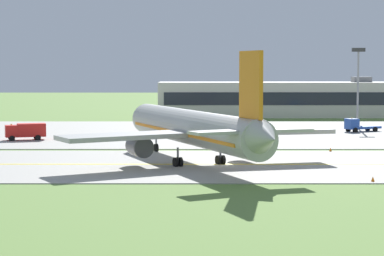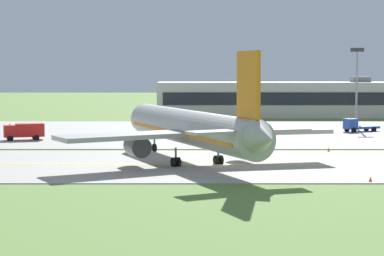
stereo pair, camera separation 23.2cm
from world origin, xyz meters
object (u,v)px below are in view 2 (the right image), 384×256
(service_truck_baggage, at_px, (26,131))
(service_truck_fuel, at_px, (358,125))
(airplane_lead, at_px, (194,129))
(apron_light_mast, at_px, (358,77))

(service_truck_baggage, bearing_deg, service_truck_fuel, 15.20)
(airplane_lead, bearing_deg, service_truck_baggage, 132.39)
(service_truck_fuel, xyz_separation_m, apron_light_mast, (1.73, 8.17, 8.14))
(service_truck_baggage, bearing_deg, airplane_lead, -47.61)
(service_truck_baggage, distance_m, apron_light_mast, 60.65)
(service_truck_baggage, height_order, apron_light_mast, apron_light_mast)
(service_truck_fuel, bearing_deg, airplane_lead, -123.51)
(airplane_lead, xyz_separation_m, service_truck_fuel, (28.30, 42.73, -2.95))
(service_truck_fuel, bearing_deg, service_truck_baggage, -164.80)
(service_truck_fuel, relative_size, apron_light_mast, 0.45)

